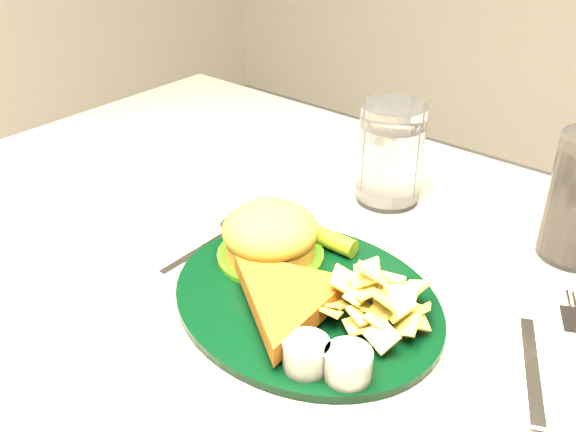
% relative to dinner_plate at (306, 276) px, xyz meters
% --- Properties ---
extents(dinner_plate, '(0.33, 0.29, 0.07)m').
position_rel_dinner_plate_xyz_m(dinner_plate, '(0.00, 0.00, 0.00)').
color(dinner_plate, black).
rests_on(dinner_plate, table).
extents(water_glass, '(0.10, 0.10, 0.13)m').
position_rel_dinner_plate_xyz_m(water_glass, '(-0.06, 0.24, 0.03)').
color(water_glass, white).
rests_on(water_glass, table).
extents(fork_napkin, '(0.20, 0.22, 0.01)m').
position_rel_dinner_plate_xyz_m(fork_napkin, '(0.22, 0.06, -0.03)').
color(fork_napkin, white).
rests_on(fork_napkin, table).
extents(spoon, '(0.04, 0.15, 0.01)m').
position_rel_dinner_plate_xyz_m(spoon, '(-0.15, -0.01, -0.03)').
color(spoon, silver).
rests_on(spoon, table).
extents(ramekin, '(0.05, 0.05, 0.03)m').
position_rel_dinner_plate_xyz_m(ramekin, '(-0.33, 0.20, -0.02)').
color(ramekin, white).
rests_on(ramekin, table).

